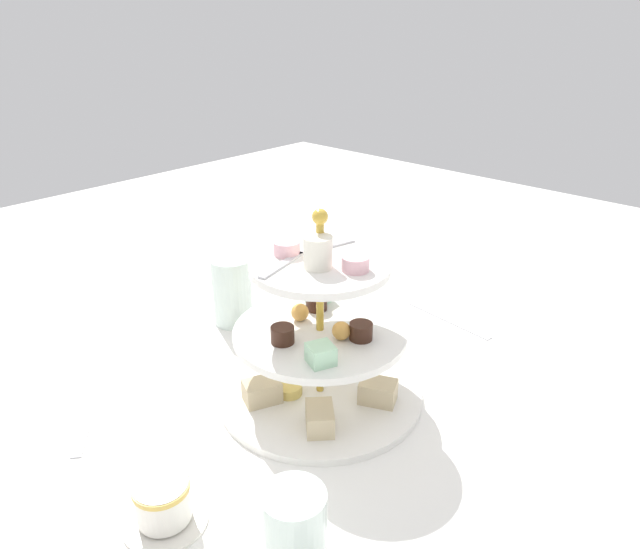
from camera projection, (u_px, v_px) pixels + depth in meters
ground_plane at (320, 396)px, 0.82m from camera, size 2.40×2.40×0.00m
tiered_serving_stand at (320, 347)px, 0.78m from camera, size 0.28×0.28×0.27m
water_glass_tall_right at (232, 291)px, 0.99m from camera, size 0.07×0.07×0.12m
water_glass_short_left at (294, 525)px, 0.57m from camera, size 0.06×0.06×0.08m
teacup_with_saucer at (163, 504)px, 0.61m from camera, size 0.09×0.09×0.05m
butter_knife_left at (448, 319)px, 1.01m from camera, size 0.03×0.17×0.00m
butter_knife_right at (89, 413)px, 0.78m from camera, size 0.12×0.14×0.00m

